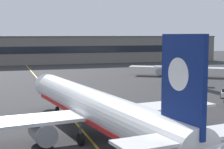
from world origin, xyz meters
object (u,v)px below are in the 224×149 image
at_px(safety_cone_by_nose_gear, 71,109).
at_px(airliner_background, 180,66).
at_px(airliner_foreground, 96,109).
at_px(service_car_second, 193,99).

bearing_deg(safety_cone_by_nose_gear, airliner_background, 42.50).
bearing_deg(airliner_foreground, safety_cone_by_nose_gear, 88.55).
xyz_separation_m(airliner_foreground, airliner_background, (39.29, 51.36, -0.31)).
xyz_separation_m(airliner_background, service_car_second, (-17.81, -36.45, -2.29)).
bearing_deg(airliner_foreground, airliner_background, 52.58).
relative_size(service_car_second, safety_cone_by_nose_gear, 7.83).
xyz_separation_m(airliner_foreground, safety_cone_by_nose_gear, (0.40, 15.72, -3.11)).
bearing_deg(safety_cone_by_nose_gear, service_car_second, -2.23).
xyz_separation_m(airliner_foreground, service_car_second, (21.48, 14.90, -2.60)).
relative_size(airliner_background, safety_cone_by_nose_gear, 59.57).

